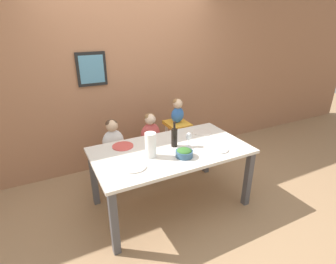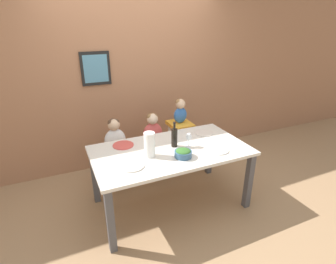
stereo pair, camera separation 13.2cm
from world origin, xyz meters
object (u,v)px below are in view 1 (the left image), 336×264
object	(u,v)px
chair_right_highchair	(177,133)
salad_bowl_large	(184,153)
person_child_left	(113,137)
dinner_plate_front_right	(218,149)
dinner_plate_back_right	(202,132)
dinner_plate_front_left	(134,167)
paper_towel_roll	(151,145)
chair_far_left	(115,158)
person_child_center	(150,129)
person_baby_right	(178,109)
wine_glass_near	(189,137)
wine_bottle	(174,137)
chair_far_center	(151,150)
dinner_plate_back_left	(123,146)

from	to	relation	value
chair_right_highchair	salad_bowl_large	distance (m)	1.07
person_child_left	dinner_plate_front_right	size ratio (longest dim) A/B	1.92
dinner_plate_back_right	chair_right_highchair	bearing A→B (deg)	100.49
dinner_plate_front_left	dinner_plate_back_right	size ratio (longest dim) A/B	1.00
paper_towel_roll	chair_far_left	bearing A→B (deg)	103.70
chair_far_left	person_child_center	bearing A→B (deg)	0.12
person_baby_right	dinner_plate_front_right	size ratio (longest dim) A/B	1.46
wine_glass_near	dinner_plate_front_right	xyz separation A→B (m)	(0.25, -0.22, -0.11)
paper_towel_roll	dinner_plate_front_left	size ratio (longest dim) A/B	1.13
person_child_center	wine_bottle	bearing A→B (deg)	-89.54
chair_right_highchair	dinner_plate_front_right	distance (m)	0.99
wine_glass_near	dinner_plate_front_right	world-z (taller)	wine_glass_near
person_child_left	person_child_center	world-z (taller)	same
wine_bottle	chair_far_center	bearing A→B (deg)	90.46
person_child_center	person_baby_right	distance (m)	0.48
paper_towel_roll	dinner_plate_front_left	bearing A→B (deg)	-150.75
person_child_center	paper_towel_roll	size ratio (longest dim) A/B	1.70
paper_towel_roll	person_child_center	bearing A→B (deg)	67.00
chair_far_left	dinner_plate_front_right	size ratio (longest dim) A/B	1.96
chair_right_highchair	paper_towel_roll	bearing A→B (deg)	-133.89
wine_glass_near	chair_far_center	bearing A→B (deg)	101.30
chair_far_left	dinner_plate_back_left	distance (m)	0.55
chair_far_center	paper_towel_roll	distance (m)	0.98
wine_bottle	dinner_plate_back_left	size ratio (longest dim) A/B	1.24
person_baby_right	salad_bowl_large	bearing A→B (deg)	-114.97
dinner_plate_back_left	dinner_plate_front_right	bearing A→B (deg)	-30.84
person_baby_right	wine_glass_near	distance (m)	0.80
person_child_center	wine_glass_near	world-z (taller)	person_child_center
chair_far_left	dinner_plate_back_right	xyz separation A→B (m)	(1.04, -0.49, 0.36)
person_child_left	wine_glass_near	world-z (taller)	person_child_left
chair_far_left	dinner_plate_back_right	distance (m)	1.20
wine_bottle	dinner_plate_back_left	xyz separation A→B (m)	(-0.53, 0.26, -0.11)
chair_far_left	chair_right_highchair	bearing A→B (deg)	-0.00
paper_towel_roll	chair_far_center	bearing A→B (deg)	66.97
chair_right_highchair	wine_glass_near	xyz separation A→B (m)	(-0.27, -0.75, 0.30)
chair_far_left	dinner_plate_back_right	bearing A→B (deg)	-25.37
person_baby_right	dinner_plate_front_left	xyz separation A→B (m)	(-0.99, -0.92, -0.18)
dinner_plate_front_left	wine_bottle	bearing A→B (deg)	22.70
dinner_plate_front_left	wine_glass_near	bearing A→B (deg)	12.90
person_baby_right	paper_towel_roll	distance (m)	1.09
dinner_plate_back_right	wine_bottle	bearing A→B (deg)	-160.05
chair_far_left	wine_glass_near	distance (m)	1.11
chair_far_center	salad_bowl_large	size ratio (longest dim) A/B	2.52
wine_bottle	salad_bowl_large	distance (m)	0.28
chair_far_left	person_baby_right	xyz separation A→B (m)	(0.95, 0.00, 0.54)
salad_bowl_large	dinner_plate_back_left	size ratio (longest dim) A/B	0.78
wine_glass_near	salad_bowl_large	xyz separation A→B (m)	(-0.17, -0.19, -0.07)
paper_towel_roll	person_child_left	bearing A→B (deg)	103.68
chair_far_center	paper_towel_roll	size ratio (longest dim) A/B	1.73
dinner_plate_back_left	dinner_plate_front_right	distance (m)	1.07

